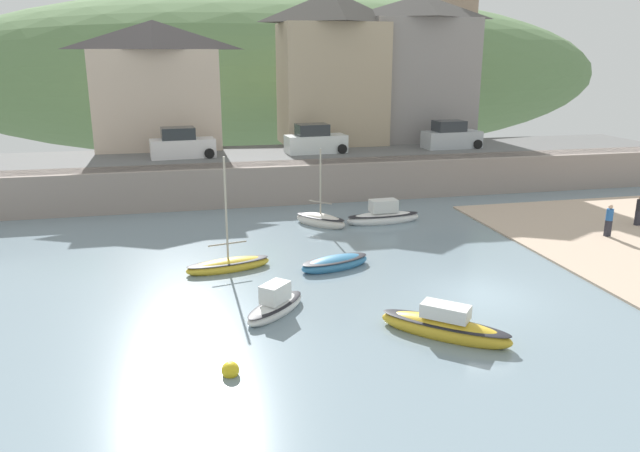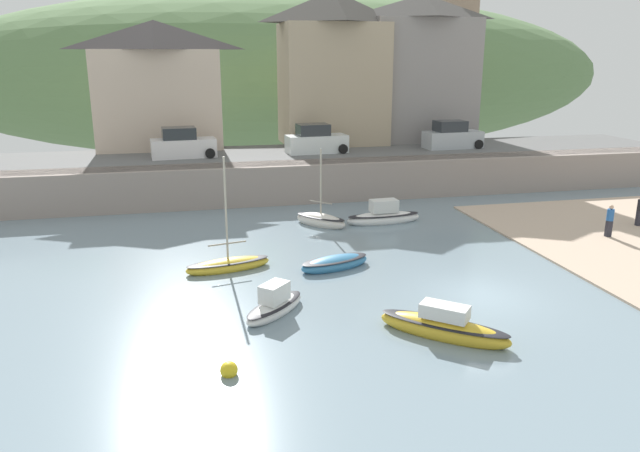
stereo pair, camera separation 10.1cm
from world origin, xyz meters
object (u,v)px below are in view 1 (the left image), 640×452
Objects in this scene: sailboat_nearest_shore at (275,305)px; motorboat_with_cabin at (383,216)px; waterfront_building_centre at (332,68)px; mooring_buoy at (230,370)px; person_on_slipway at (609,219)px; sailboat_blue_trim at (228,264)px; fishing_boat_green at (320,220)px; sailboat_far_left at (445,327)px; person_near_water at (639,209)px; parked_car_end_of_row at (451,137)px; sailboat_white_hull at (335,263)px; waterfront_building_left at (156,85)px; parked_car_by_wall at (315,141)px; church_with_spire at (454,24)px; parked_car_near_slipway at (182,145)px; waterfront_building_right at (420,68)px.

sailboat_nearest_shore is 13.16m from motorboat_with_cabin.
waterfront_building_centre reaches higher than mooring_buoy.
sailboat_blue_trim is at bearing -178.53° from person_on_slipway.
fishing_boat_green is (-4.13, -14.20, -7.64)m from waterfront_building_centre.
sailboat_nearest_shore is (-5.08, 3.02, -0.02)m from sailboat_far_left.
sailboat_blue_trim is 3.09× the size of person_near_water.
mooring_buoy is (-0.68, -8.94, -0.09)m from sailboat_blue_trim.
parked_car_end_of_row is 15.44m from person_on_slipway.
motorboat_with_cabin reaches higher than sailboat_nearest_shore.
person_on_slipway is at bearing -12.86° from sailboat_white_hull.
waterfront_building_left is 2.09× the size of parked_car_by_wall.
church_with_spire reaches higher than waterfront_building_centre.
sailboat_far_left is (-14.54, -32.15, -10.96)m from church_with_spire.
person_on_slipway is (20.46, -15.20, -2.22)m from parked_car_near_slipway.
waterfront_building_centre is 2.17× the size of sailboat_blue_trim.
sailboat_blue_trim is at bearing -89.04° from parked_car_near_slipway.
church_with_spire is 36.95m from sailboat_far_left.
waterfront_building_left reaches higher than sailboat_far_left.
waterfront_building_centre reaches higher than fishing_boat_green.
person_on_slipway is (9.99, -5.29, 0.63)m from motorboat_with_cabin.
motorboat_with_cabin is (8.87, 5.77, 0.11)m from sailboat_blue_trim.
sailboat_white_hull is at bearing -74.56° from parked_car_near_slipway.
sailboat_blue_trim is at bearing 85.67° from mooring_buoy.
person_near_water is (16.38, -4.07, 0.70)m from fishing_boat_green.
sailboat_blue_trim is 1.20× the size of parked_car_end_of_row.
waterfront_building_left is 2.04× the size of fishing_boat_green.
person_on_slipway is (21.92, -19.70, -5.86)m from waterfront_building_left.
parked_car_near_slipway is at bearing 176.69° from parked_car_end_of_row.
sailboat_far_left is at bearing -96.49° from waterfront_building_centre.
parked_car_near_slipway is at bearing 133.29° from motorboat_with_cabin.
waterfront_building_left is at bearing 126.33° from motorboat_with_cabin.
sailboat_blue_trim is 1.74× the size of sailboat_nearest_shore.
church_with_spire is 4.11× the size of parked_car_end_of_row.
sailboat_far_left is at bearing -114.33° from church_with_spire.
sailboat_nearest_shore is at bearing -123.96° from church_with_spire.
sailboat_blue_trim is 1.18× the size of motorboat_with_cabin.
waterfront_building_right is 30.84m from sailboat_far_left.
sailboat_nearest_shore is 21.68m from parked_car_by_wall.
sailboat_blue_trim is 18.88m from person_on_slipway.
fishing_boat_green reaches higher than person_on_slipway.
person_on_slipway is at bearing -41.94° from waterfront_building_left.
waterfront_building_right is at bearing 97.02° from person_on_slipway.
sailboat_far_left is 13.98m from motorboat_with_cabin.
motorboat_with_cabin is at bearing 57.03° from mooring_buoy.
sailboat_white_hull reaches higher than mooring_buoy.
person_near_water is (24.84, -18.27, -5.86)m from waterfront_building_left.
waterfront_building_right is at bearing 42.46° from sailboat_white_hull.
parked_car_near_slipway is (-6.09, 16.45, 2.99)m from sailboat_white_hull.
church_with_spire is 24.56m from person_near_water.
waterfront_building_centre is at bearing 25.36° from sailboat_nearest_shore.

